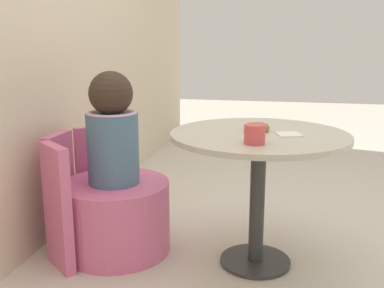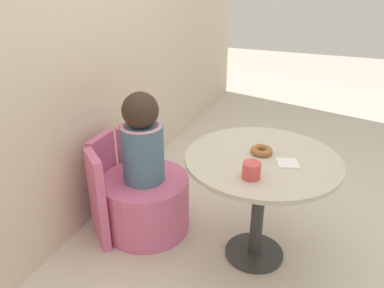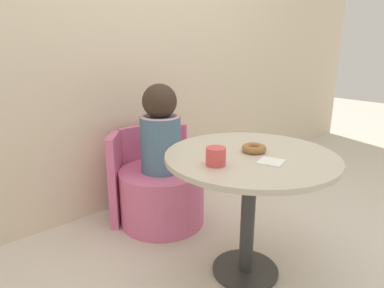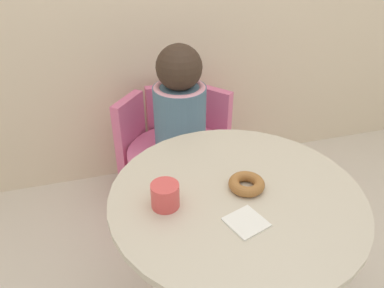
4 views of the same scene
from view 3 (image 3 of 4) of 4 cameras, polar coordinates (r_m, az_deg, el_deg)
ground_plane at (r=2.01m, az=9.94°, el=-19.06°), size 12.00×12.00×0.00m
back_wall at (r=2.49m, az=-10.23°, el=17.22°), size 6.00×0.06×2.40m
round_table at (r=1.69m, az=9.62°, el=-5.49°), size 0.82×0.82×0.65m
tub_chair at (r=2.30m, az=-5.00°, el=-8.63°), size 0.55×0.55×0.37m
booth_backrest at (r=2.43m, az=-8.32°, el=-4.31°), size 0.65×0.24×0.60m
child_figure at (r=2.15m, az=-5.30°, el=2.23°), size 0.26×0.26×0.56m
donut at (r=1.68m, az=10.37°, el=-0.75°), size 0.12×0.12×0.04m
cup at (r=1.47m, az=3.99°, el=-2.07°), size 0.09×0.09×0.08m
paper_napkin at (r=1.55m, az=13.07°, el=-2.90°), size 0.13×0.13×0.01m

